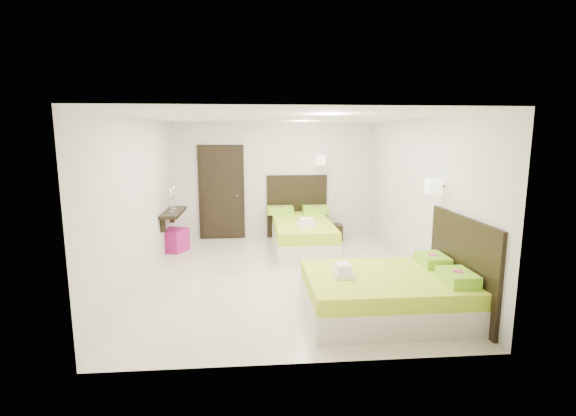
{
  "coord_description": "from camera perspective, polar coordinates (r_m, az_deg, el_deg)",
  "views": [
    {
      "loc": [
        -0.49,
        -6.68,
        2.32
      ],
      "look_at": [
        0.1,
        0.3,
        1.1
      ],
      "focal_mm": 26.0,
      "sensor_mm": 36.0,
      "label": 1
    }
  ],
  "objects": [
    {
      "name": "console_shelf",
      "position": [
        8.57,
        -15.47,
        -0.6
      ],
      "size": [
        0.35,
        1.2,
        0.78
      ],
      "color": "black",
      "rests_on": "ground"
    },
    {
      "name": "door",
      "position": [
        9.49,
        -9.08,
        2.06
      ],
      "size": [
        1.02,
        0.15,
        2.14
      ],
      "color": "black",
      "rests_on": "ground"
    },
    {
      "name": "ottoman",
      "position": [
        8.79,
        -15.33,
        -4.26
      ],
      "size": [
        0.61,
        0.61,
        0.46
      ],
      "primitive_type": "cube",
      "rotation": [
        0.0,
        0.0,
        -0.43
      ],
      "color": "#9A145E",
      "rests_on": "ground"
    },
    {
      "name": "bed_double",
      "position": [
        5.72,
        13.98,
        -11.04
      ],
      "size": [
        2.07,
        1.76,
        1.71
      ],
      "color": "beige",
      "rests_on": "ground"
    },
    {
      "name": "floor",
      "position": [
        7.09,
        -0.61,
        -9.22
      ],
      "size": [
        5.5,
        5.5,
        0.0
      ],
      "primitive_type": "plane",
      "color": "beige",
      "rests_on": "ground"
    },
    {
      "name": "nightstand",
      "position": [
        9.45,
        6.18,
        -3.31
      ],
      "size": [
        0.41,
        0.37,
        0.35
      ],
      "primitive_type": "cube",
      "rotation": [
        0.0,
        0.0,
        -0.04
      ],
      "color": "black",
      "rests_on": "ground"
    },
    {
      "name": "bed_single",
      "position": [
        8.67,
        1.94,
        -3.28
      ],
      "size": [
        1.38,
        2.3,
        1.89
      ],
      "color": "beige",
      "rests_on": "ground"
    }
  ]
}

